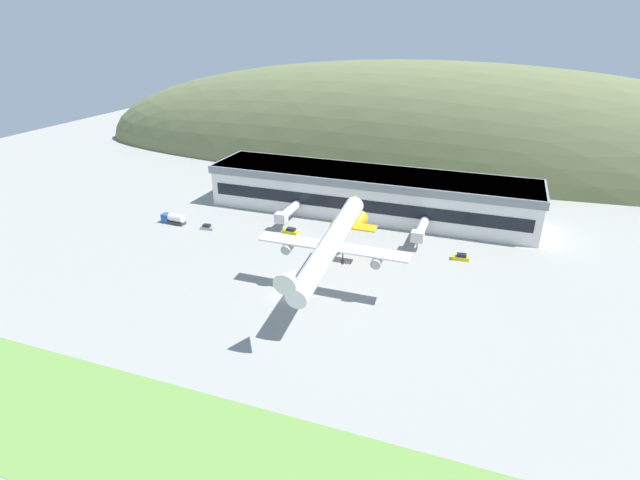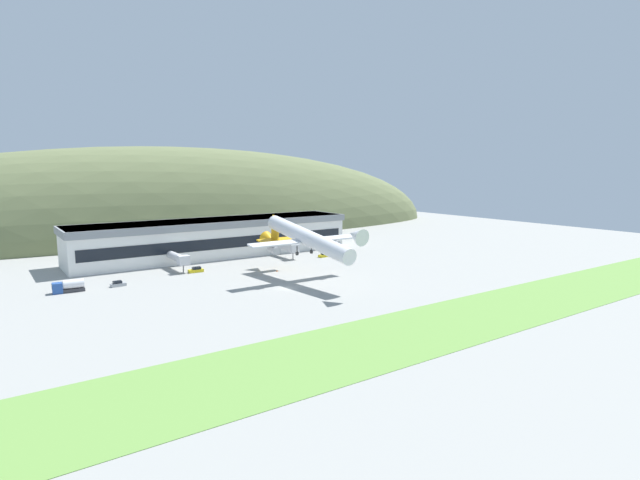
{
  "view_description": "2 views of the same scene",
  "coord_description": "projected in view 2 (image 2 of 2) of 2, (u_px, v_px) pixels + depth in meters",
  "views": [
    {
      "loc": [
        41.53,
        -88.96,
        57.66
      ],
      "look_at": [
        7.53,
        4.38,
        13.24
      ],
      "focal_mm": 28.0,
      "sensor_mm": 36.0,
      "label": 1
    },
    {
      "loc": [
        -67.74,
        -113.1,
        32.09
      ],
      "look_at": [
        12.77,
        2.25,
        11.81
      ],
      "focal_mm": 28.0,
      "sensor_mm": 36.0,
      "label": 2
    }
  ],
  "objects": [
    {
      "name": "service_car_2",
      "position": [
        118.0,
        284.0,
        136.61
      ],
      "size": [
        4.1,
        2.12,
        1.53
      ],
      "color": "#999EA3",
      "rests_on": "ground_plane"
    },
    {
      "name": "cargo_airplane",
      "position": [
        306.0,
        238.0,
        142.68
      ],
      "size": [
        34.73,
        49.75,
        11.44
      ],
      "color": "silver"
    },
    {
      "name": "service_car_0",
      "position": [
        324.0,
        255.0,
        181.82
      ],
      "size": [
        4.53,
        2.29,
        1.69
      ],
      "color": "gold",
      "rests_on": "ground_plane"
    },
    {
      "name": "traffic_cone_0",
      "position": [
        277.0,
        271.0,
        156.28
      ],
      "size": [
        0.52,
        0.52,
        0.58
      ],
      "color": "orange",
      "rests_on": "ground_plane"
    },
    {
      "name": "jetway_1",
      "position": [
        287.0,
        247.0,
        180.1
      ],
      "size": [
        3.38,
        13.85,
        5.43
      ],
      "color": "silver",
      "rests_on": "ground_plane"
    },
    {
      "name": "hill_backdrop",
      "position": [
        176.0,
        235.0,
        242.02
      ],
      "size": [
        324.64,
        67.18,
        84.55
      ],
      "primitive_type": "ellipsoid",
      "color": "#667047",
      "rests_on": "ground_plane"
    },
    {
      "name": "terminal_building",
      "position": [
        216.0,
        235.0,
        183.14
      ],
      "size": [
        102.82,
        21.81,
        13.52
      ],
      "color": "white",
      "rests_on": "ground_plane"
    },
    {
      "name": "fuel_truck",
      "position": [
        69.0,
        286.0,
        130.03
      ],
      "size": [
        7.84,
        2.98,
        3.27
      ],
      "color": "#264C99",
      "rests_on": "ground_plane"
    },
    {
      "name": "jetway_0",
      "position": [
        178.0,
        258.0,
        157.42
      ],
      "size": [
        3.38,
        13.9,
        5.43
      ],
      "color": "silver",
      "rests_on": "ground_plane"
    },
    {
      "name": "ground_plane",
      "position": [
        286.0,
        288.0,
        134.75
      ],
      "size": [
        408.6,
        408.6,
        0.0
      ],
      "primitive_type": "plane",
      "color": "gray"
    },
    {
      "name": "service_car_1",
      "position": [
        196.0,
        270.0,
        155.07
      ],
      "size": [
        4.71,
        2.19,
        1.68
      ],
      "color": "gold",
      "rests_on": "ground_plane"
    },
    {
      "name": "grass_strip_foreground",
      "position": [
        407.0,
        333.0,
        97.58
      ],
      "size": [
        367.74,
        24.09,
        0.08
      ],
      "primitive_type": "cube",
      "color": "#669342",
      "rests_on": "ground_plane"
    }
  ]
}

